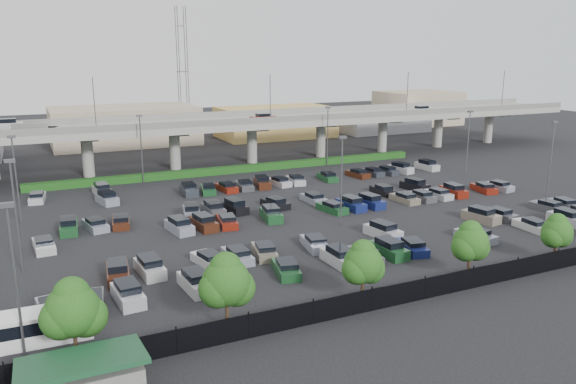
{
  "coord_description": "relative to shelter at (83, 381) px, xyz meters",
  "views": [
    {
      "loc": [
        -31.47,
        -60.92,
        19.03
      ],
      "look_at": [
        -2.06,
        1.74,
        2.0
      ],
      "focal_mm": 35.0,
      "sensor_mm": 36.0,
      "label": 1
    }
  ],
  "objects": [
    {
      "name": "ground",
      "position": [
        30.0,
        31.0,
        -1.39
      ],
      "size": [
        280.0,
        280.0,
        0.0
      ],
      "primitive_type": "plane",
      "color": "black"
    },
    {
      "name": "overpass",
      "position": [
        29.75,
        62.99,
        5.58
      ],
      "size": [
        150.0,
        13.0,
        15.8
      ],
      "color": "gray",
      "rests_on": "ground"
    },
    {
      "name": "hedge",
      "position": [
        30.0,
        56.0,
        -0.84
      ],
      "size": [
        66.0,
        1.6,
        1.1
      ],
      "primitive_type": "cube",
      "color": "#134012",
      "rests_on": "ground"
    },
    {
      "name": "fence",
      "position": [
        29.95,
        3.0,
        -0.48
      ],
      "size": [
        70.0,
        0.1,
        2.0
      ],
      "color": "black",
      "rests_on": "ground"
    },
    {
      "name": "tree_row",
      "position": [
        30.7,
        4.47,
        2.13
      ],
      "size": [
        65.07,
        3.66,
        5.94
      ],
      "color": "#332316",
      "rests_on": "ground"
    },
    {
      "name": "shelter",
      "position": [
        0.0,
        0.0,
        0.0
      ],
      "size": [
        6.8,
        4.59,
        3.15
      ],
      "color": "slate",
      "rests_on": "ground"
    },
    {
      "name": "shuttle_bus",
      "position": [
        -2.0,
        8.64,
        -0.19
      ],
      "size": [
        6.88,
        2.52,
        2.19
      ],
      "color": "white",
      "rests_on": "ground"
    },
    {
      "name": "parked_cars",
      "position": [
        29.04,
        27.81,
        -0.75
      ],
      "size": [
        62.99,
        41.64,
        1.67
      ],
      "color": "gray",
      "rests_on": "ground"
    },
    {
      "name": "light_poles",
      "position": [
        25.88,
        33.0,
        4.85
      ],
      "size": [
        66.9,
        48.38,
        10.3
      ],
      "color": "#4B4B50",
      "rests_on": "ground"
    },
    {
      "name": "distant_buildings",
      "position": [
        42.38,
        92.81,
        2.36
      ],
      "size": [
        138.0,
        24.0,
        9.0
      ],
      "color": "gray",
      "rests_on": "ground"
    },
    {
      "name": "comm_tower",
      "position": [
        34.0,
        105.0,
        14.23
      ],
      "size": [
        2.4,
        2.4,
        30.0
      ],
      "color": "#4B4B50",
      "rests_on": "ground"
    }
  ]
}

